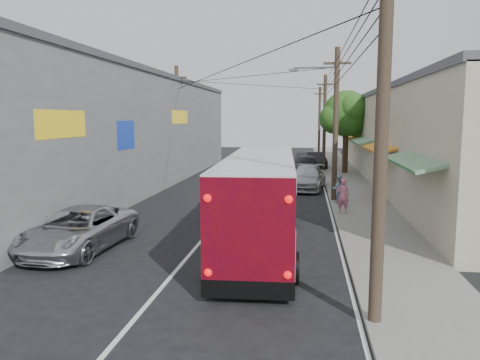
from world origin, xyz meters
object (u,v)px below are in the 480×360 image
(coach_bus, at_px, (260,200))
(parked_car_mid, at_px, (307,164))
(parked_suv, at_px, (307,178))
(parked_car_far, at_px, (316,160))
(pedestrian_near, at_px, (343,195))
(jeepney, at_px, (79,229))
(pedestrian_far, at_px, (339,189))

(coach_bus, distance_m, parked_car_mid, 21.99)
(parked_suv, distance_m, parked_car_far, 12.81)
(parked_suv, xyz_separation_m, parked_car_mid, (0.00, 8.61, 0.03))
(pedestrian_near, bearing_deg, parked_car_mid, -90.23)
(jeepney, bearing_deg, pedestrian_near, 40.97)
(coach_bus, bearing_deg, parked_car_far, 82.16)
(pedestrian_near, bearing_deg, jeepney, 31.78)
(pedestrian_far, bearing_deg, parked_car_mid, -74.04)
(coach_bus, distance_m, jeepney, 6.20)
(jeepney, relative_size, parked_suv, 1.03)
(coach_bus, relative_size, pedestrian_near, 6.82)
(parked_car_mid, bearing_deg, pedestrian_near, -86.11)
(pedestrian_far, bearing_deg, coach_bus, 77.35)
(jeepney, height_order, pedestrian_far, pedestrian_far)
(pedestrian_far, bearing_deg, pedestrian_near, 99.38)
(jeepney, relative_size, parked_car_mid, 1.16)
(parked_car_mid, distance_m, parked_car_far, 4.25)
(coach_bus, height_order, parked_car_far, coach_bus)
(parked_suv, bearing_deg, coach_bus, -89.72)
(pedestrian_far, bearing_deg, jeepney, 55.50)
(coach_bus, bearing_deg, jeepney, -168.16)
(pedestrian_far, bearing_deg, parked_suv, -63.69)
(parked_car_mid, distance_m, pedestrian_near, 16.42)
(parked_suv, height_order, parked_car_far, same)
(parked_car_far, distance_m, pedestrian_far, 18.06)
(parked_suv, height_order, pedestrian_near, pedestrian_near)
(coach_bus, distance_m, pedestrian_near, 6.49)
(parked_car_mid, relative_size, pedestrian_near, 2.77)
(parked_car_far, height_order, pedestrian_far, pedestrian_far)
(parked_car_mid, xyz_separation_m, pedestrian_near, (1.60, -16.34, 0.17))
(parked_suv, relative_size, pedestrian_far, 3.49)
(parked_car_far, xyz_separation_m, pedestrian_near, (0.81, -20.52, 0.20))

